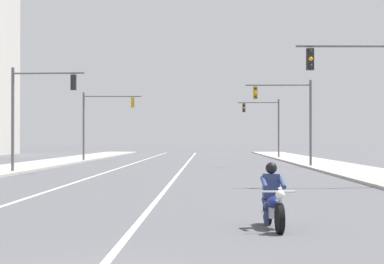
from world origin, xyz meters
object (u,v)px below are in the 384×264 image
motorcycle_with_rider (273,202)px  traffic_signal_near_left (33,104)px  traffic_signal_mid_left (101,116)px  traffic_signal_far_right (267,120)px  traffic_signal_near_right (364,90)px  traffic_signal_mid_right (292,110)px

motorcycle_with_rider → traffic_signal_near_left: (-11.59, 24.57, 3.48)m
traffic_signal_mid_left → traffic_signal_far_right: 18.93m
traffic_signal_near_right → traffic_signal_far_right: size_ratio=1.00×
traffic_signal_mid_right → traffic_signal_far_right: 22.76m
motorcycle_with_rider → traffic_signal_near_right: size_ratio=0.35×
traffic_signal_near_left → traffic_signal_mid_right: (16.20, 8.88, 0.02)m
traffic_signal_near_left → traffic_signal_mid_left: bearing=88.2°
traffic_signal_far_right → traffic_signal_near_right: bearing=-89.7°
traffic_signal_far_right → motorcycle_with_rider: bearing=-94.9°
traffic_signal_near_left → traffic_signal_mid_right: bearing=28.7°
traffic_signal_near_right → traffic_signal_far_right: same height
traffic_signal_near_right → traffic_signal_near_left: same height
traffic_signal_mid_left → traffic_signal_far_right: bearing=33.4°
traffic_signal_near_left → traffic_signal_far_right: size_ratio=1.00×
traffic_signal_near_left → traffic_signal_near_right: bearing=-34.1°
motorcycle_with_rider → traffic_signal_mid_right: bearing=82.2°
traffic_signal_near_left → traffic_signal_mid_left: 21.22m
traffic_signal_mid_left → traffic_signal_far_right: same height
traffic_signal_near_right → traffic_signal_mid_left: size_ratio=1.00×
traffic_signal_near_right → traffic_signal_mid_right: bearing=91.3°
motorcycle_with_rider → traffic_signal_mid_right: traffic_signal_mid_right is taller
motorcycle_with_rider → traffic_signal_far_right: traffic_signal_far_right is taller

